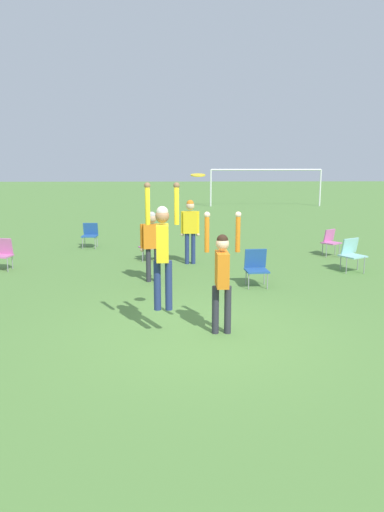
% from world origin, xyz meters
% --- Properties ---
extents(ground_plane, '(120.00, 120.00, 0.00)m').
position_xyz_m(ground_plane, '(0.00, 0.00, 0.00)').
color(ground_plane, '#56843D').
extents(person_jumping, '(0.58, 0.43, 2.14)m').
position_xyz_m(person_jumping, '(-0.61, -0.00, 1.57)').
color(person_jumping, navy).
rests_on(person_jumping, ground_plane).
extents(person_defending, '(0.62, 0.47, 2.10)m').
position_xyz_m(person_defending, '(0.39, 0.02, 1.11)').
color(person_defending, '#2D2D38').
rests_on(person_defending, ground_plane).
extents(frisbee, '(0.24, 0.24, 0.05)m').
position_xyz_m(frisbee, '(-0.02, 0.08, 2.69)').
color(frisbee, yellow).
extents(camping_chair_0, '(0.53, 0.57, 0.85)m').
position_xyz_m(camping_chair_0, '(-5.06, 5.20, 0.49)').
color(camping_chair_0, gray).
rests_on(camping_chair_0, ground_plane).
extents(camping_chair_1, '(0.76, 0.82, 0.87)m').
position_xyz_m(camping_chair_1, '(4.27, 4.78, 0.51)').
color(camping_chair_1, gray).
rests_on(camping_chair_1, ground_plane).
extents(camping_chair_2, '(0.55, 0.59, 0.87)m').
position_xyz_m(camping_chair_2, '(1.49, 3.28, 0.49)').
color(camping_chair_2, gray).
rests_on(camping_chair_2, ground_plane).
extents(camping_chair_3, '(0.51, 0.54, 0.82)m').
position_xyz_m(camping_chair_3, '(-3.32, 8.65, 0.48)').
color(camping_chair_3, gray).
rests_on(camping_chair_3, ground_plane).
extents(camping_chair_4, '(0.72, 0.80, 0.79)m').
position_xyz_m(camping_chair_4, '(-1.16, 6.41, 0.48)').
color(camping_chair_4, gray).
rests_on(camping_chair_4, ground_plane).
extents(camping_chair_5, '(0.66, 0.73, 0.81)m').
position_xyz_m(camping_chair_5, '(4.37, 6.94, 0.49)').
color(camping_chair_5, gray).
rests_on(camping_chair_5, ground_plane).
extents(person_spectator_near, '(0.60, 0.29, 1.72)m').
position_xyz_m(person_spectator_near, '(-0.97, 3.75, 1.03)').
color(person_spectator_near, '#2D2D38').
rests_on(person_spectator_near, ground_plane).
extents(person_spectator_far, '(0.55, 0.24, 1.83)m').
position_xyz_m(person_spectator_far, '(-0.00, 5.85, 1.11)').
color(person_spectator_far, navy).
rests_on(person_spectator_far, ground_plane).
extents(soccer_goal, '(7.10, 0.10, 2.35)m').
position_xyz_m(soccer_goal, '(5.26, 23.65, 1.84)').
color(soccer_goal, white).
rests_on(soccer_goal, ground_plane).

